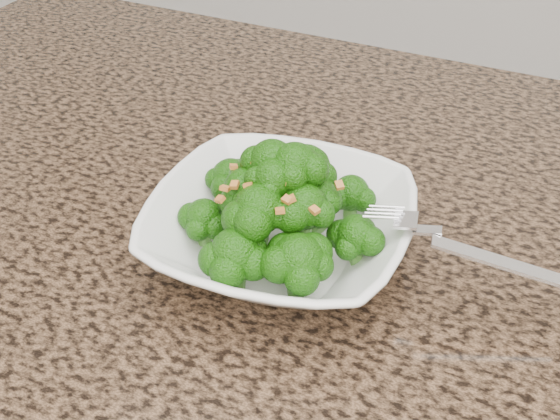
% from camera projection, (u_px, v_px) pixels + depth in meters
% --- Properties ---
extents(granite_counter, '(1.64, 1.04, 0.03)m').
position_uv_depth(granite_counter, '(438.00, 362.00, 0.55)').
color(granite_counter, brown).
rests_on(granite_counter, cabinet).
extents(bowl, '(0.25, 0.25, 0.06)m').
position_uv_depth(bowl, '(280.00, 230.00, 0.61)').
color(bowl, white).
rests_on(bowl, granite_counter).
extents(broccoli_pile, '(0.20, 0.20, 0.08)m').
position_uv_depth(broccoli_pile, '(280.00, 167.00, 0.58)').
color(broccoli_pile, '#1D5F0A').
rests_on(broccoli_pile, bowl).
extents(garlic_topping, '(0.12, 0.12, 0.01)m').
position_uv_depth(garlic_topping, '(280.00, 124.00, 0.55)').
color(garlic_topping, orange).
rests_on(garlic_topping, broccoli_pile).
extents(fork, '(0.19, 0.07, 0.01)m').
position_uv_depth(fork, '(432.00, 232.00, 0.56)').
color(fork, silver).
rests_on(fork, bowl).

